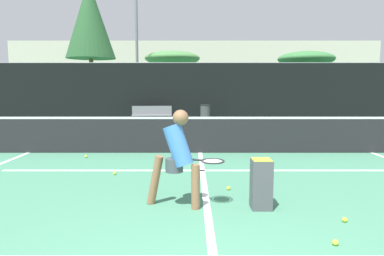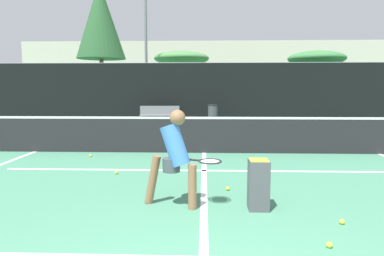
{
  "view_description": "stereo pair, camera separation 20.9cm",
  "coord_description": "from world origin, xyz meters",
  "px_view_note": "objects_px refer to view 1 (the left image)",
  "views": [
    {
      "loc": [
        -0.21,
        -2.25,
        1.7
      ],
      "look_at": [
        -0.23,
        4.09,
        0.95
      ],
      "focal_mm": 32.0,
      "sensor_mm": 36.0,
      "label": 1
    },
    {
      "loc": [
        -0.0,
        -2.25,
        1.7
      ],
      "look_at": [
        -0.23,
        4.09,
        0.95
      ],
      "focal_mm": 32.0,
      "sensor_mm": 36.0,
      "label": 2
    }
  ],
  "objects_px": {
    "player_practicing": "(179,154)",
    "ball_hopper": "(262,183)",
    "trash_bin": "(206,115)",
    "parked_car": "(268,106)",
    "courtside_bench": "(153,114)"
  },
  "relations": [
    {
      "from": "player_practicing",
      "to": "ball_hopper",
      "type": "relative_size",
      "value": 1.97
    },
    {
      "from": "trash_bin",
      "to": "parked_car",
      "type": "distance_m",
      "value": 6.41
    },
    {
      "from": "courtside_bench",
      "to": "trash_bin",
      "type": "relative_size",
      "value": 1.96
    },
    {
      "from": "courtside_bench",
      "to": "player_practicing",
      "type": "bearing_deg",
      "value": -85.49
    },
    {
      "from": "ball_hopper",
      "to": "trash_bin",
      "type": "relative_size",
      "value": 0.76
    },
    {
      "from": "courtside_bench",
      "to": "trash_bin",
      "type": "height_order",
      "value": "trash_bin"
    },
    {
      "from": "player_practicing",
      "to": "courtside_bench",
      "type": "distance_m",
      "value": 11.02
    },
    {
      "from": "ball_hopper",
      "to": "trash_bin",
      "type": "distance_m",
      "value": 10.85
    },
    {
      "from": "ball_hopper",
      "to": "trash_bin",
      "type": "xyz_separation_m",
      "value": [
        -0.37,
        10.84,
        0.1
      ]
    },
    {
      "from": "courtside_bench",
      "to": "trash_bin",
      "type": "distance_m",
      "value": 2.45
    },
    {
      "from": "player_practicing",
      "to": "courtside_bench",
      "type": "xyz_separation_m",
      "value": [
        -1.64,
        10.9,
        -0.29
      ]
    },
    {
      "from": "ball_hopper",
      "to": "courtside_bench",
      "type": "relative_size",
      "value": 0.39
    },
    {
      "from": "courtside_bench",
      "to": "parked_car",
      "type": "distance_m",
      "value": 8.05
    },
    {
      "from": "player_practicing",
      "to": "courtside_bench",
      "type": "relative_size",
      "value": 0.76
    },
    {
      "from": "courtside_bench",
      "to": "trash_bin",
      "type": "bearing_deg",
      "value": -7.05
    }
  ]
}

